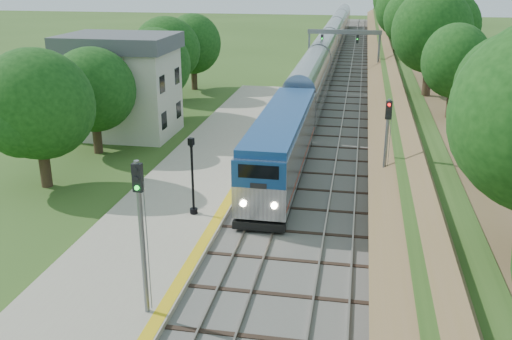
% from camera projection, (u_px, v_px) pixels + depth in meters
% --- Properties ---
extents(trackbed, '(9.50, 170.00, 0.28)m').
position_uv_depth(trackbed, '(339.00, 76.00, 71.64)').
color(trackbed, '#4C4944').
rests_on(trackbed, ground).
extents(platform, '(6.40, 68.00, 0.38)m').
position_uv_depth(platform, '(175.00, 206.00, 32.04)').
color(platform, gray).
rests_on(platform, ground).
extents(yellow_stripe, '(0.55, 68.00, 0.01)m').
position_uv_depth(yellow_stripe, '(225.00, 206.00, 31.49)').
color(yellow_stripe, gold).
rests_on(yellow_stripe, platform).
extents(embankment, '(10.64, 170.00, 11.70)m').
position_uv_depth(embankment, '(409.00, 62.00, 69.58)').
color(embankment, brown).
rests_on(embankment, ground).
extents(station_building, '(8.60, 6.60, 8.00)m').
position_uv_depth(station_building, '(122.00, 85.00, 45.22)').
color(station_building, silver).
rests_on(station_building, ground).
extents(signal_gantry, '(8.40, 0.38, 6.20)m').
position_uv_depth(signal_gantry, '(344.00, 42.00, 65.33)').
color(signal_gantry, slate).
rests_on(signal_gantry, ground).
extents(trees_behind_platform, '(7.82, 53.32, 7.21)m').
position_uv_depth(trees_behind_platform, '(105.00, 107.00, 35.94)').
color(trees_behind_platform, '#332316').
rests_on(trees_behind_platform, ground).
extents(train, '(2.78, 111.72, 4.09)m').
position_uv_depth(train, '(328.00, 50.00, 79.06)').
color(train, black).
rests_on(train, trackbed).
extents(lamppost_far, '(0.42, 0.42, 4.21)m').
position_uv_depth(lamppost_far, '(193.00, 181.00, 29.97)').
color(lamppost_far, black).
rests_on(lamppost_far, platform).
extents(signal_platform, '(0.36, 0.28, 6.10)m').
position_uv_depth(signal_platform, '(141.00, 222.00, 20.63)').
color(signal_platform, slate).
rests_on(signal_platform, platform).
extents(signal_farside, '(0.34, 0.27, 6.14)m').
position_uv_depth(signal_farside, '(386.00, 142.00, 30.98)').
color(signal_farside, slate).
rests_on(signal_farside, ground).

